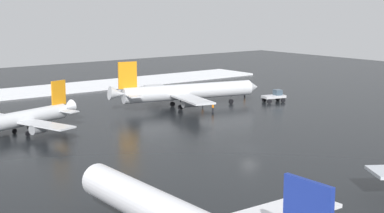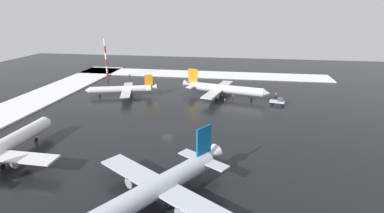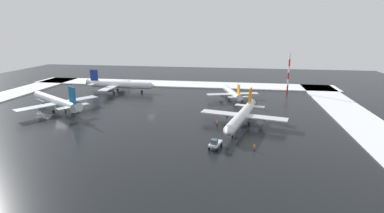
{
  "view_description": "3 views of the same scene",
  "coord_description": "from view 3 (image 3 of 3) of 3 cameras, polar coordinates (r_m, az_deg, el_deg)",
  "views": [
    {
      "loc": [
        56.7,
        -54.12,
        19.77
      ],
      "look_at": [
        -20.17,
        5.7,
        2.46
      ],
      "focal_mm": 55.0,
      "sensor_mm": 36.0,
      "label": 1
    },
    {
      "loc": [
        69.87,
        17.67,
        29.53
      ],
      "look_at": [
        -11.5,
        4.62,
        2.51
      ],
      "focal_mm": 28.0,
      "sensor_mm": 36.0,
      "label": 2
    },
    {
      "loc": [
        -29.97,
        96.85,
        27.79
      ],
      "look_at": [
        -15.12,
        4.26,
        3.15
      ],
      "focal_mm": 28.0,
      "sensor_mm": 36.0,
      "label": 3
    }
  ],
  "objects": [
    {
      "name": "ground_plane",
      "position": [
        105.12,
        -7.79,
        -0.75
      ],
      "size": [
        240.0,
        240.0,
        0.0
      ],
      "primitive_type": "plane",
      "color": "black"
    },
    {
      "name": "snow_bank_far",
      "position": [
        152.39,
        -2.39,
        4.29
      ],
      "size": [
        152.0,
        16.0,
        0.45
      ],
      "primitive_type": "cube",
      "color": "white",
      "rests_on": "ground_plane"
    },
    {
      "name": "snow_bank_left",
      "position": [
        107.29,
        28.95,
        -2.06
      ],
      "size": [
        14.0,
        116.0,
        0.45
      ],
      "primitive_type": "cube",
      "color": "white",
      "rests_on": "ground_plane"
    },
    {
      "name": "airplane_parked_portside",
      "position": [
        87.89,
        9.42,
        -1.83
      ],
      "size": [
        25.77,
        30.73,
        9.22
      ],
      "rotation": [
        0.0,
        0.0,
        1.34
      ],
      "color": "silver",
      "rests_on": "ground_plane"
    },
    {
      "name": "airplane_far_rear",
      "position": [
        122.27,
        7.58,
        2.64
      ],
      "size": [
        20.68,
        24.56,
        7.45
      ],
      "rotation": [
        0.0,
        0.0,
        5.01
      ],
      "color": "silver",
      "rests_on": "ground_plane"
    },
    {
      "name": "airplane_distant_tail",
      "position": [
        138.33,
        -13.65,
        4.06
      ],
      "size": [
        32.39,
        26.79,
        9.63
      ],
      "rotation": [
        0.0,
        0.0,
        3.12
      ],
      "color": "white",
      "rests_on": "ground_plane"
    },
    {
      "name": "airplane_parked_starboard",
      "position": [
        113.28,
        -24.5,
        0.89
      ],
      "size": [
        29.72,
        25.51,
        9.97
      ],
      "rotation": [
        0.0,
        0.0,
        5.71
      ],
      "color": "silver",
      "rests_on": "ground_plane"
    },
    {
      "name": "pushback_tug",
      "position": [
        71.72,
        4.42,
        -7.01
      ],
      "size": [
        3.19,
        4.98,
        2.5
      ],
      "rotation": [
        0.0,
        0.0,
        1.34
      ],
      "color": "silver",
      "rests_on": "ground_plane"
    },
    {
      "name": "ground_crew_near_tug",
      "position": [
        87.74,
        4.8,
        -3.13
      ],
      "size": [
        0.36,
        0.36,
        1.71
      ],
      "rotation": [
        0.0,
        0.0,
        5.0
      ],
      "color": "black",
      "rests_on": "ground_plane"
    },
    {
      "name": "ground_crew_mid_apron",
      "position": [
        71.48,
        11.8,
        -7.64
      ],
      "size": [
        0.36,
        0.36,
        1.71
      ],
      "rotation": [
        0.0,
        0.0,
        6.08
      ],
      "color": "black",
      "rests_on": "ground_plane"
    },
    {
      "name": "ground_crew_by_nose_gear",
      "position": [
        85.19,
        8.72,
        -3.8
      ],
      "size": [
        0.36,
        0.36,
        1.71
      ],
      "rotation": [
        0.0,
        0.0,
        0.59
      ],
      "color": "black",
      "rests_on": "ground_plane"
    },
    {
      "name": "antenna_mast",
      "position": [
        139.12,
        17.93,
        6.14
      ],
      "size": [
        0.7,
        0.7,
        17.45
      ],
      "color": "red",
      "rests_on": "ground_plane"
    }
  ]
}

